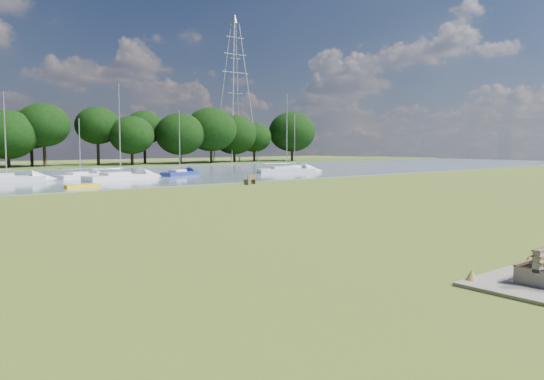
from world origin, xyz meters
TOP-DOWN VIEW (x-y plane):
  - ground at (0.00, 0.00)m, footprint 220.00×220.00m
  - river at (0.00, 42.00)m, footprint 220.00×40.00m
  - riverbank_bench at (15.35, 19.65)m, footprint 1.63×1.05m
  - kayak at (1.53, 25.30)m, footprint 3.08×1.03m
  - pylon at (49.45, 70.00)m, footprint 6.63×4.65m
  - sailboat_0 at (-1.86, 36.90)m, footprint 7.16×3.14m
  - sailboat_2 at (30.89, 32.53)m, footprint 7.90×4.75m
  - sailboat_3 at (36.73, 37.47)m, footprint 6.23×2.37m
  - sailboat_5 at (16.92, 35.81)m, footprint 5.75×3.64m
  - sailboat_6 at (8.14, 32.79)m, footprint 8.16×3.65m
  - sailboat_7 at (5.76, 37.83)m, footprint 6.01×3.65m

SIDE VIEW (x-z plane):
  - ground at x=0.00m, z-range 0.00..0.00m
  - river at x=0.00m, z-range -0.05..0.05m
  - kayak at x=1.53m, z-range 0.05..0.35m
  - sailboat_3 at x=36.73m, z-range -3.54..4.50m
  - sailboat_7 at x=5.76m, z-range -2.78..3.73m
  - riverbank_bench at x=15.35m, z-range 0.00..0.97m
  - sailboat_5 at x=16.92m, z-range -3.41..4.39m
  - sailboat_6 at x=8.14m, z-range -4.43..5.53m
  - sailboat_2 at x=30.89m, z-range -4.54..5.68m
  - sailboat_0 at x=-1.86m, z-range -3.86..5.00m
  - pylon at x=49.45m, z-range 3.81..33.84m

